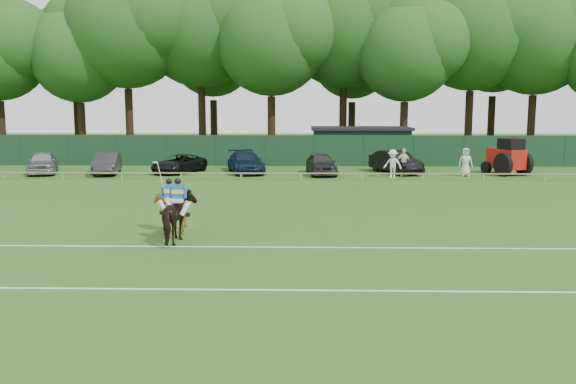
{
  "coord_description": "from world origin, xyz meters",
  "views": [
    {
      "loc": [
        1.14,
        -22.09,
        5.09
      ],
      "look_at": [
        0.5,
        3.0,
        1.4
      ],
      "focal_mm": 38.0,
      "sensor_mm": 36.0,
      "label": 1
    }
  ],
  "objects_px": {
    "sedan_navy": "(246,162)",
    "suv_black": "(179,164)",
    "spectator_left": "(393,164)",
    "spectator_mid": "(403,162)",
    "sedan_grey": "(107,163)",
    "horse_dark": "(179,217)",
    "utility_shed": "(360,145)",
    "horse_chestnut": "(170,212)",
    "sedan_silver": "(43,163)",
    "hatch_grey": "(321,164)",
    "estate_black": "(396,162)",
    "tractor": "(508,158)",
    "spectator_right": "(466,162)"
  },
  "relations": [
    {
      "from": "sedan_navy",
      "to": "spectator_mid",
      "type": "height_order",
      "value": "spectator_mid"
    },
    {
      "from": "horse_chestnut",
      "to": "sedan_silver",
      "type": "relative_size",
      "value": 0.33
    },
    {
      "from": "hatch_grey",
      "to": "horse_chestnut",
      "type": "bearing_deg",
      "value": -115.18
    },
    {
      "from": "horse_dark",
      "to": "sedan_grey",
      "type": "bearing_deg",
      "value": -65.68
    },
    {
      "from": "horse_chestnut",
      "to": "spectator_left",
      "type": "xyz_separation_m",
      "value": [
        11.38,
        17.78,
        0.19
      ]
    },
    {
      "from": "horse_dark",
      "to": "horse_chestnut",
      "type": "height_order",
      "value": "horse_dark"
    },
    {
      "from": "horse_chestnut",
      "to": "spectator_mid",
      "type": "distance_m",
      "value": 22.34
    },
    {
      "from": "suv_black",
      "to": "spectator_right",
      "type": "bearing_deg",
      "value": 18.88
    },
    {
      "from": "utility_shed",
      "to": "sedan_silver",
      "type": "bearing_deg",
      "value": -159.58
    },
    {
      "from": "horse_dark",
      "to": "sedan_navy",
      "type": "xyz_separation_m",
      "value": [
        0.34,
        22.41,
        -0.15
      ]
    },
    {
      "from": "spectator_left",
      "to": "utility_shed",
      "type": "height_order",
      "value": "utility_shed"
    },
    {
      "from": "horse_chestnut",
      "to": "spectator_right",
      "type": "xyz_separation_m",
      "value": [
        16.59,
        18.84,
        0.21
      ]
    },
    {
      "from": "spectator_mid",
      "to": "tractor",
      "type": "height_order",
      "value": "tractor"
    },
    {
      "from": "sedan_grey",
      "to": "spectator_left",
      "type": "distance_m",
      "value": 20.26
    },
    {
      "from": "hatch_grey",
      "to": "estate_black",
      "type": "bearing_deg",
      "value": 4.91
    },
    {
      "from": "horse_dark",
      "to": "estate_black",
      "type": "bearing_deg",
      "value": -116.34
    },
    {
      "from": "tractor",
      "to": "utility_shed",
      "type": "bearing_deg",
      "value": 114.63
    },
    {
      "from": "hatch_grey",
      "to": "estate_black",
      "type": "height_order",
      "value": "estate_black"
    },
    {
      "from": "tractor",
      "to": "hatch_grey",
      "type": "bearing_deg",
      "value": 157.79
    },
    {
      "from": "spectator_right",
      "to": "spectator_mid",
      "type": "bearing_deg",
      "value": -175.42
    },
    {
      "from": "sedan_silver",
      "to": "horse_dark",
      "type": "bearing_deg",
      "value": -75.01
    },
    {
      "from": "suv_black",
      "to": "spectator_mid",
      "type": "relative_size",
      "value": 2.48
    },
    {
      "from": "horse_dark",
      "to": "horse_chestnut",
      "type": "bearing_deg",
      "value": -68.08
    },
    {
      "from": "hatch_grey",
      "to": "estate_black",
      "type": "distance_m",
      "value": 5.56
    },
    {
      "from": "spectator_left",
      "to": "spectator_mid",
      "type": "xyz_separation_m",
      "value": [
        0.86,
        0.9,
        0.01
      ]
    },
    {
      "from": "spectator_right",
      "to": "spectator_left",
      "type": "bearing_deg",
      "value": -165.99
    },
    {
      "from": "sedan_navy",
      "to": "spectator_left",
      "type": "bearing_deg",
      "value": -29.53
    },
    {
      "from": "horse_dark",
      "to": "utility_shed",
      "type": "height_order",
      "value": "utility_shed"
    },
    {
      "from": "spectator_mid",
      "to": "spectator_right",
      "type": "bearing_deg",
      "value": -15.82
    },
    {
      "from": "estate_black",
      "to": "spectator_mid",
      "type": "distance_m",
      "value": 1.93
    },
    {
      "from": "spectator_mid",
      "to": "utility_shed",
      "type": "height_order",
      "value": "utility_shed"
    },
    {
      "from": "hatch_grey",
      "to": "spectator_left",
      "type": "height_order",
      "value": "spectator_left"
    },
    {
      "from": "estate_black",
      "to": "tractor",
      "type": "xyz_separation_m",
      "value": [
        7.8,
        -0.82,
        0.41
      ]
    },
    {
      "from": "horse_dark",
      "to": "spectator_left",
      "type": "height_order",
      "value": "spectator_left"
    },
    {
      "from": "horse_chestnut",
      "to": "hatch_grey",
      "type": "relative_size",
      "value": 0.34
    },
    {
      "from": "sedan_silver",
      "to": "spectator_right",
      "type": "distance_m",
      "value": 30.12
    },
    {
      "from": "sedan_navy",
      "to": "suv_black",
      "type": "bearing_deg",
      "value": 167.26
    },
    {
      "from": "sedan_navy",
      "to": "spectator_mid",
      "type": "relative_size",
      "value": 2.78
    },
    {
      "from": "horse_dark",
      "to": "sedan_grey",
      "type": "xyz_separation_m",
      "value": [
        -9.55,
        21.39,
        -0.17
      ]
    },
    {
      "from": "sedan_grey",
      "to": "tractor",
      "type": "distance_m",
      "value": 28.61
    },
    {
      "from": "horse_chestnut",
      "to": "hatch_grey",
      "type": "distance_m",
      "value": 20.57
    },
    {
      "from": "horse_dark",
      "to": "suv_black",
      "type": "xyz_separation_m",
      "value": [
        -4.54,
        22.26,
        -0.27
      ]
    },
    {
      "from": "estate_black",
      "to": "spectator_mid",
      "type": "height_order",
      "value": "spectator_mid"
    },
    {
      "from": "suv_black",
      "to": "estate_black",
      "type": "bearing_deg",
      "value": 23.99
    },
    {
      "from": "estate_black",
      "to": "spectator_right",
      "type": "distance_m",
      "value": 4.91
    },
    {
      "from": "horse_chestnut",
      "to": "spectator_left",
      "type": "distance_m",
      "value": 21.12
    },
    {
      "from": "utility_shed",
      "to": "suv_black",
      "type": "bearing_deg",
      "value": -150.05
    },
    {
      "from": "sedan_silver",
      "to": "utility_shed",
      "type": "height_order",
      "value": "utility_shed"
    },
    {
      "from": "suv_black",
      "to": "spectator_mid",
      "type": "xyz_separation_m",
      "value": [
        16.04,
        -1.7,
        0.3
      ]
    },
    {
      "from": "spectator_mid",
      "to": "sedan_grey",
      "type": "bearing_deg",
      "value": 159.87
    }
  ]
}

